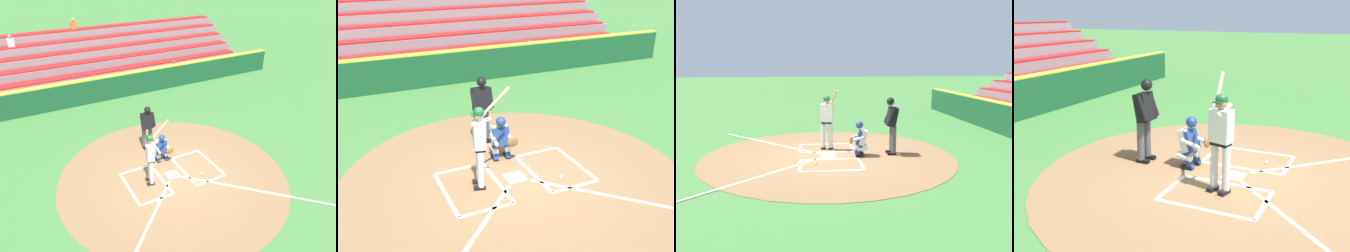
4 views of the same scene
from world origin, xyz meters
The scene contains 9 objects.
ground_plane centered at (0.00, 0.00, 0.00)m, with size 120.00×120.00×0.00m, color #427A38.
dirt_circle centered at (0.00, 0.00, 0.01)m, with size 8.00×8.00×0.01m, color olive.
home_plate_and_chalk centered at (0.00, 0.88, 0.01)m, with size 7.93×4.91×0.01m.
batter centered at (0.83, -0.01, 1.10)m, with size 1.05×0.54×2.13m.
catcher centered at (-0.09, -1.00, 0.59)m, with size 0.59×0.64×1.13m.
plate_umpire centered at (0.01, -2.05, 1.08)m, with size 0.58×0.41×1.86m.
baseball centered at (-0.96, 0.44, 0.04)m, with size 0.07×0.07×0.07m, color white.
backstop_wall centered at (0.00, -7.50, 0.65)m, with size 22.00×0.36×1.31m.
bleacher_stand centered at (0.00, -11.33, 1.00)m, with size 20.00×5.10×3.45m.
Camera 2 is at (3.42, 7.01, 4.76)m, focal length 42.13 mm.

